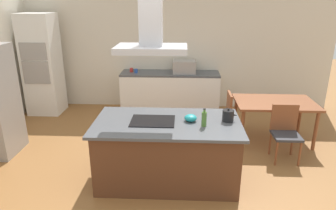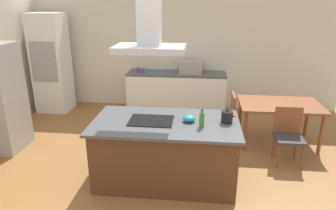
{
  "view_description": "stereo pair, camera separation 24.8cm",
  "coord_description": "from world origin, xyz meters",
  "px_view_note": "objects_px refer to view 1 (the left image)",
  "views": [
    {
      "loc": [
        0.2,
        -3.86,
        2.5
      ],
      "look_at": [
        -0.01,
        0.4,
        1.0
      ],
      "focal_mm": 32.7,
      "sensor_mm": 36.0,
      "label": 1
    },
    {
      "loc": [
        0.45,
        -3.84,
        2.5
      ],
      "look_at": [
        -0.01,
        0.4,
        1.0
      ],
      "focal_mm": 32.7,
      "sensor_mm": 36.0,
      "label": 2
    }
  ],
  "objects_px": {
    "chair_at_left_end": "(223,113)",
    "range_hood": "(151,32)",
    "cooktop": "(153,121)",
    "coffee_mug_red": "(131,70)",
    "dining_table": "(275,106)",
    "chair_facing_island": "(285,129)",
    "olive_oil_bottle": "(204,119)",
    "wall_oven_stack": "(42,65)",
    "countertop_microwave": "(184,67)",
    "coffee_mug_blue": "(136,71)",
    "tea_kettle": "(228,116)",
    "mixing_bowl": "(191,118)"
  },
  "relations": [
    {
      "from": "cooktop",
      "to": "dining_table",
      "type": "distance_m",
      "value": 2.5
    },
    {
      "from": "wall_oven_stack",
      "to": "dining_table",
      "type": "bearing_deg",
      "value": -14.76
    },
    {
      "from": "cooktop",
      "to": "chair_at_left_end",
      "type": "bearing_deg",
      "value": 50.57
    },
    {
      "from": "chair_at_left_end",
      "to": "mixing_bowl",
      "type": "bearing_deg",
      "value": -114.79
    },
    {
      "from": "tea_kettle",
      "to": "coffee_mug_blue",
      "type": "relative_size",
      "value": 2.31
    },
    {
      "from": "dining_table",
      "to": "chair_facing_island",
      "type": "relative_size",
      "value": 1.57
    },
    {
      "from": "countertop_microwave",
      "to": "wall_oven_stack",
      "type": "distance_m",
      "value": 3.14
    },
    {
      "from": "countertop_microwave",
      "to": "olive_oil_bottle",
      "type": "bearing_deg",
      "value": -85.15
    },
    {
      "from": "olive_oil_bottle",
      "to": "wall_oven_stack",
      "type": "bearing_deg",
      "value": 140.69
    },
    {
      "from": "coffee_mug_red",
      "to": "coffee_mug_blue",
      "type": "xyz_separation_m",
      "value": [
        0.12,
        -0.08,
        0.0
      ]
    },
    {
      "from": "chair_at_left_end",
      "to": "range_hood",
      "type": "height_order",
      "value": "range_hood"
    },
    {
      "from": "tea_kettle",
      "to": "coffee_mug_blue",
      "type": "bearing_deg",
      "value": 121.24
    },
    {
      "from": "coffee_mug_red",
      "to": "chair_facing_island",
      "type": "bearing_deg",
      "value": -37.71
    },
    {
      "from": "coffee_mug_red",
      "to": "range_hood",
      "type": "distance_m",
      "value": 3.23
    },
    {
      "from": "cooktop",
      "to": "olive_oil_bottle",
      "type": "xyz_separation_m",
      "value": [
        0.69,
        -0.13,
        0.1
      ]
    },
    {
      "from": "olive_oil_bottle",
      "to": "tea_kettle",
      "type": "bearing_deg",
      "value": 29.34
    },
    {
      "from": "chair_facing_island",
      "to": "chair_at_left_end",
      "type": "xyz_separation_m",
      "value": [
        -0.92,
        0.67,
        0.0
      ]
    },
    {
      "from": "coffee_mug_red",
      "to": "chair_facing_island",
      "type": "distance_m",
      "value": 3.6
    },
    {
      "from": "coffee_mug_blue",
      "to": "chair_facing_island",
      "type": "xyz_separation_m",
      "value": [
        2.71,
        -2.1,
        -0.44
      ]
    },
    {
      "from": "cooktop",
      "to": "wall_oven_stack",
      "type": "distance_m",
      "value": 3.79
    },
    {
      "from": "cooktop",
      "to": "coffee_mug_red",
      "type": "height_order",
      "value": "coffee_mug_red"
    },
    {
      "from": "dining_table",
      "to": "chair_facing_island",
      "type": "xyz_separation_m",
      "value": [
        -0.0,
        -0.67,
        -0.16
      ]
    },
    {
      "from": "countertop_microwave",
      "to": "dining_table",
      "type": "relative_size",
      "value": 0.36
    },
    {
      "from": "countertop_microwave",
      "to": "chair_at_left_end",
      "type": "xyz_separation_m",
      "value": [
        0.71,
        -1.49,
        -0.53
      ]
    },
    {
      "from": "coffee_mug_blue",
      "to": "mixing_bowl",
      "type": "bearing_deg",
      "value": -67.34
    },
    {
      "from": "chair_facing_island",
      "to": "range_hood",
      "type": "distance_m",
      "value": 2.7
    },
    {
      "from": "coffee_mug_red",
      "to": "dining_table",
      "type": "bearing_deg",
      "value": -28.27
    },
    {
      "from": "dining_table",
      "to": "tea_kettle",
      "type": "bearing_deg",
      "value": -127.77
    },
    {
      "from": "wall_oven_stack",
      "to": "chair_at_left_end",
      "type": "height_order",
      "value": "wall_oven_stack"
    },
    {
      "from": "olive_oil_bottle",
      "to": "coffee_mug_blue",
      "type": "distance_m",
      "value": 3.25
    },
    {
      "from": "cooktop",
      "to": "dining_table",
      "type": "xyz_separation_m",
      "value": [
        2.06,
        1.39,
        -0.24
      ]
    },
    {
      "from": "cooktop",
      "to": "chair_facing_island",
      "type": "distance_m",
      "value": 2.22
    },
    {
      "from": "mixing_bowl",
      "to": "countertop_microwave",
      "type": "xyz_separation_m",
      "value": [
        -0.08,
        2.85,
        0.09
      ]
    },
    {
      "from": "cooktop",
      "to": "coffee_mug_red",
      "type": "bearing_deg",
      "value": 104.75
    },
    {
      "from": "chair_at_left_end",
      "to": "range_hood",
      "type": "relative_size",
      "value": 0.99
    },
    {
      "from": "wall_oven_stack",
      "to": "chair_at_left_end",
      "type": "distance_m",
      "value": 4.09
    },
    {
      "from": "tea_kettle",
      "to": "wall_oven_stack",
      "type": "xyz_separation_m",
      "value": [
        -3.73,
        2.58,
        0.12
      ]
    },
    {
      "from": "coffee_mug_red",
      "to": "cooktop",
      "type": "bearing_deg",
      "value": -75.25
    },
    {
      "from": "olive_oil_bottle",
      "to": "chair_at_left_end",
      "type": "bearing_deg",
      "value": 73.33
    },
    {
      "from": "cooktop",
      "to": "tea_kettle",
      "type": "xyz_separation_m",
      "value": [
        1.03,
        0.06,
        0.07
      ]
    },
    {
      "from": "tea_kettle",
      "to": "cooktop",
      "type": "bearing_deg",
      "value": -176.56
    },
    {
      "from": "olive_oil_bottle",
      "to": "coffee_mug_blue",
      "type": "bearing_deg",
      "value": 114.34
    },
    {
      "from": "countertop_microwave",
      "to": "chair_at_left_end",
      "type": "distance_m",
      "value": 1.73
    },
    {
      "from": "dining_table",
      "to": "chair_at_left_end",
      "type": "bearing_deg",
      "value": 180.0
    },
    {
      "from": "mixing_bowl",
      "to": "chair_facing_island",
      "type": "height_order",
      "value": "mixing_bowl"
    },
    {
      "from": "coffee_mug_blue",
      "to": "chair_at_left_end",
      "type": "height_order",
      "value": "coffee_mug_blue"
    },
    {
      "from": "tea_kettle",
      "to": "coffee_mug_red",
      "type": "bearing_deg",
      "value": 122.22
    },
    {
      "from": "cooktop",
      "to": "dining_table",
      "type": "bearing_deg",
      "value": 34.05
    },
    {
      "from": "mixing_bowl",
      "to": "chair_at_left_end",
      "type": "relative_size",
      "value": 0.19
    },
    {
      "from": "olive_oil_bottle",
      "to": "countertop_microwave",
      "type": "relative_size",
      "value": 0.49
    }
  ]
}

